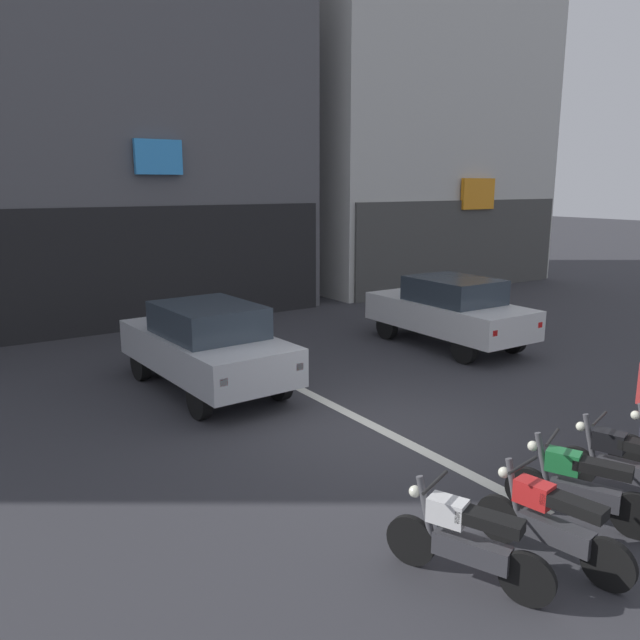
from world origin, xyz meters
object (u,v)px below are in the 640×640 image
(motorcycle_white_row_leftmost, at_px, (466,540))
(motorcycle_black_row_right_mid, at_px, (624,464))
(motorcycle_green_row_centre, at_px, (579,485))
(motorcycle_red_row_left_mid, at_px, (550,522))
(car_white_parked_kerbside, at_px, (449,309))
(car_silver_crossing_near, at_px, (206,344))

(motorcycle_white_row_leftmost, distance_m, motorcycle_black_row_right_mid, 2.82)
(motorcycle_green_row_centre, bearing_deg, motorcycle_red_row_left_mid, -161.57)
(motorcycle_red_row_left_mid, distance_m, motorcycle_black_row_right_mid, 1.91)
(car_white_parked_kerbside, bearing_deg, motorcycle_white_row_leftmost, -133.95)
(car_white_parked_kerbside, distance_m, motorcycle_black_row_right_mid, 7.44)
(car_silver_crossing_near, relative_size, car_white_parked_kerbside, 1.02)
(motorcycle_green_row_centre, distance_m, motorcycle_black_row_right_mid, 0.94)
(motorcycle_green_row_centre, bearing_deg, motorcycle_black_row_right_mid, 2.16)
(car_silver_crossing_near, height_order, motorcycle_black_row_right_mid, car_silver_crossing_near)
(motorcycle_white_row_leftmost, height_order, motorcycle_black_row_right_mid, same)
(car_white_parked_kerbside, height_order, motorcycle_red_row_left_mid, car_white_parked_kerbside)
(car_white_parked_kerbside, xyz_separation_m, motorcycle_black_row_right_mid, (-3.56, -6.52, -0.43))
(car_white_parked_kerbside, bearing_deg, car_silver_crossing_near, 178.75)
(motorcycle_green_row_centre, height_order, motorcycle_black_row_right_mid, same)
(car_white_parked_kerbside, distance_m, motorcycle_white_row_leftmost, 9.21)
(motorcycle_red_row_left_mid, bearing_deg, motorcycle_white_row_leftmost, 165.75)
(motorcycle_red_row_left_mid, distance_m, motorcycle_green_row_centre, 0.99)
(motorcycle_white_row_leftmost, height_order, motorcycle_green_row_centre, same)
(motorcycle_red_row_left_mid, bearing_deg, motorcycle_green_row_centre, 18.43)
(motorcycle_white_row_leftmost, distance_m, motorcycle_red_row_left_mid, 0.97)
(car_silver_crossing_near, height_order, motorcycle_red_row_left_mid, car_silver_crossing_near)
(car_silver_crossing_near, bearing_deg, motorcycle_green_row_centre, -76.81)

